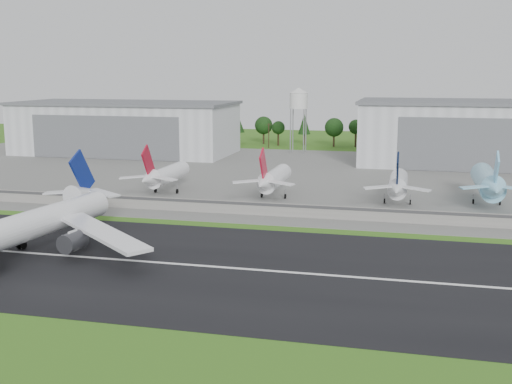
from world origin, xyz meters
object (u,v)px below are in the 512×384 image
(main_airliner, at_px, (33,231))
(parked_jet_red_a, at_px, (164,175))
(parked_jet_red_b, at_px, (272,179))
(parked_jet_skyblue, at_px, (488,183))
(parked_jet_navy, at_px, (398,184))

(main_airliner, xyz_separation_m, parked_jet_red_a, (1.18, 66.94, 0.96))
(main_airliner, height_order, parked_jet_red_b, main_airliner)
(parked_jet_skyblue, bearing_deg, parked_jet_navy, -168.00)
(main_airliner, relative_size, parked_jet_skyblue, 1.59)
(parked_jet_red_a, height_order, parked_jet_skyblue, parked_jet_skyblue)
(main_airliner, distance_m, parked_jet_skyblue, 118.17)
(main_airliner, xyz_separation_m, parked_jet_navy, (69.64, 66.94, 0.98))
(parked_jet_red_a, height_order, parked_jet_navy, parked_jet_navy)
(main_airliner, bearing_deg, parked_jet_navy, -129.20)
(parked_jet_red_b, relative_size, parked_jet_skyblue, 0.84)
(parked_jet_red_b, bearing_deg, parked_jet_navy, -0.02)
(parked_jet_navy, bearing_deg, parked_jet_red_b, 179.98)
(main_airliner, xyz_separation_m, parked_jet_red_b, (34.41, 66.95, 1.04))
(parked_jet_red_a, relative_size, parked_jet_skyblue, 0.84)
(parked_jet_skyblue, bearing_deg, main_airliner, -142.43)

